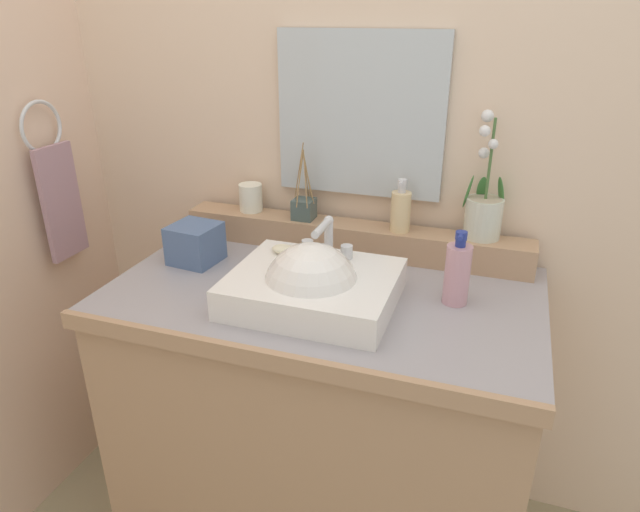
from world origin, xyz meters
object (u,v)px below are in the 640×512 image
Objects in this scene: soap_dispenser at (401,210)px; reed_diffuser at (304,208)px; soap_bar at (284,249)px; tumbler_cup at (251,198)px; lotion_bottle at (457,273)px; tissue_box at (195,243)px; sink_basin at (311,288)px; hand_towel at (61,202)px; potted_plant at (484,209)px.

reed_diffuser reaches higher than soap_dispenser.
soap_dispenser is (0.26, 0.24, 0.06)m from soap_bar.
reed_diffuser reaches higher than tumbler_cup.
reed_diffuser reaches higher than lotion_bottle.
reed_diffuser is at bearing -4.99° from tumbler_cup.
soap_dispenser reaches higher than tissue_box.
hand_towel is (-0.90, 0.16, 0.08)m from sink_basin.
sink_basin reaches higher than tumbler_cup.
reed_diffuser is at bearing 112.77° from sink_basin.
tissue_box is at bearing -139.93° from reed_diffuser.
lotion_bottle is (0.49, -0.23, -0.04)m from reed_diffuser.
tumbler_cup is at bearing -179.52° from potted_plant.
soap_bar is 0.19× the size of hand_towel.
soap_dispenser is 0.65× the size of reed_diffuser.
soap_bar is 0.46m from lotion_bottle.
soap_bar is at bearing -6.24° from tissue_box.
tissue_box is at bearing -3.26° from hand_towel.
sink_basin is 1.72× the size of reed_diffuser.
tumbler_cup is 0.67× the size of tissue_box.
hand_towel is (-0.57, -0.21, -0.01)m from tumbler_cup.
reed_diffuser is 0.55m from lotion_bottle.
tissue_box is at bearing 161.58° from sink_basin.
soap_dispenser is 0.30m from reed_diffuser.
sink_basin is 0.55m from potted_plant.
soap_dispenser is 0.80× the size of lotion_bottle.
reed_diffuser is 0.35m from tissue_box.
reed_diffuser reaches higher than tissue_box.
sink_basin is at bearing -18.42° from tissue_box.
tissue_box is (-0.75, 0.01, -0.03)m from lotion_bottle.
soap_dispenser is (-0.23, -0.03, -0.02)m from potted_plant.
reed_diffuser is at bearing 178.82° from soap_dispenser.
hand_towel is at bearing -160.02° from tumbler_cup.
tissue_box is at bearing 173.76° from soap_bar.
potted_plant reaches higher than reed_diffuser.
tissue_box is at bearing 179.22° from lotion_bottle.
soap_bar is 0.29× the size of reed_diffuser.
soap_dispenser is at bearing 42.69° from soap_bar.
tumbler_cup is at bearing 175.01° from reed_diffuser.
soap_dispenser reaches higher than tumbler_cup.
soap_dispenser is at bearing 20.72° from tissue_box.
reed_diffuser is (-0.15, 0.35, 0.08)m from sink_basin.
sink_basin is 4.67× the size of tumbler_cup.
soap_dispenser is at bearing 130.84° from lotion_bottle.
sink_basin is at bearing -42.64° from soap_bar.
reed_diffuser is at bearing 155.14° from lotion_bottle.
tumbler_cup is 0.37× the size of reed_diffuser.
hand_towel reaches higher than tumbler_cup.
tissue_box reaches higher than soap_bar.
reed_diffuser is 1.83× the size of tissue_box.
tumbler_cup is at bearing 132.22° from sink_basin.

